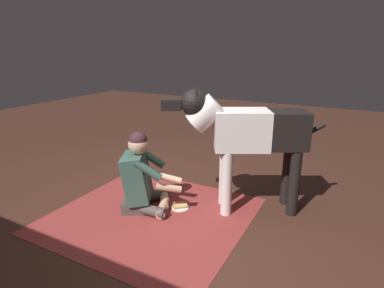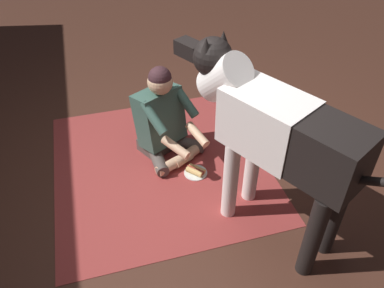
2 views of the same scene
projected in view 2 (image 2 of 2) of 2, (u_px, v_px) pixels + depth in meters
The scene contains 5 objects.
ground_plane at pixel (179, 183), 3.27m from camera, with size 14.67×14.67×0.00m, color #46271D.
area_rug at pixel (160, 165), 3.44m from camera, with size 1.94×1.82×0.01m, color maroon.
person_sitting_on_floor at pixel (164, 121), 3.36m from camera, with size 0.71×0.63×0.86m.
large_dog at pixel (274, 131), 2.44m from camera, with size 1.50×0.88×1.32m.
hot_dog_on_plate at pixel (196, 171), 3.35m from camera, with size 0.20×0.20×0.06m.
Camera 2 is at (-2.26, 0.53, 2.33)m, focal length 36.29 mm.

